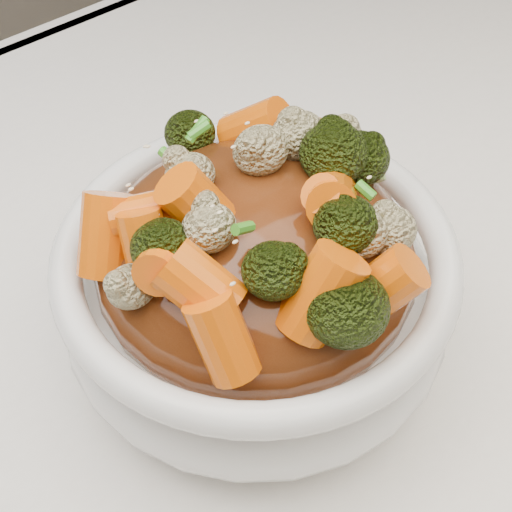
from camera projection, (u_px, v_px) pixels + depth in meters
tablecloth at (273, 400)px, 0.45m from camera, size 1.20×0.80×0.04m
bowl at (256, 295)px, 0.43m from camera, size 0.23×0.23×0.08m
sauce_base at (256, 260)px, 0.41m from camera, size 0.18×0.18×0.09m
carrots at (256, 172)px, 0.36m from camera, size 0.18×0.18×0.05m
broccoli at (256, 174)px, 0.36m from camera, size 0.18×0.18×0.04m
cauliflower at (256, 177)px, 0.36m from camera, size 0.18×0.18×0.04m
scallions at (256, 171)px, 0.36m from camera, size 0.14×0.14×0.02m
sesame_seeds at (256, 171)px, 0.36m from camera, size 0.16×0.16×0.01m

